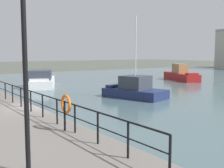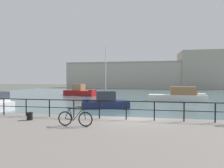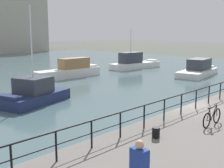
{
  "view_description": "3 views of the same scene",
  "coord_description": "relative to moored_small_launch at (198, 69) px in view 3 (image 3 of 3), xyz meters",
  "views": [
    {
      "loc": [
        15.15,
        -5.6,
        3.94
      ],
      "look_at": [
        -1.96,
        6.51,
        1.66
      ],
      "focal_mm": 45.59,
      "sensor_mm": 36.0,
      "label": 1
    },
    {
      "loc": [
        0.68,
        -11.73,
        3.26
      ],
      "look_at": [
        -2.16,
        4.48,
        2.9
      ],
      "focal_mm": 30.9,
      "sensor_mm": 36.0,
      "label": 2
    },
    {
      "loc": [
        -15.22,
        -8.42,
        5.26
      ],
      "look_at": [
        -1.24,
        5.01,
        1.77
      ],
      "focal_mm": 46.85,
      "sensor_mm": 36.0,
      "label": 3
    }
  ],
  "objects": [
    {
      "name": "moored_small_launch",
      "position": [
        0.0,
        0.0,
        0.0
      ],
      "size": [
        7.79,
        3.86,
        2.02
      ],
      "rotation": [
        0.0,
        0.0,
        0.16
      ],
      "color": "white",
      "rests_on": "water_basin"
    },
    {
      "name": "mooring_bollard",
      "position": [
        -23.04,
        -10.16,
        0.45
      ],
      "size": [
        0.32,
        0.32,
        0.44
      ],
      "primitive_type": "cylinder",
      "color": "black",
      "rests_on": "quay_promenade"
    },
    {
      "name": "moored_cabin_cruiser",
      "position": [
        -11.63,
        10.03,
        0.09
      ],
      "size": [
        8.35,
        2.2,
        2.22
      ],
      "rotation": [
        0.0,
        0.0,
        -0.04
      ],
      "color": "white",
      "rests_on": "water_basin"
    },
    {
      "name": "ground_plane",
      "position": [
        -17.25,
        -8.32,
        -0.75
      ],
      "size": [
        240.0,
        240.0,
        0.0
      ],
      "primitive_type": "plane",
      "color": "#4C5147"
    },
    {
      "name": "moored_white_yacht",
      "position": [
        -21.28,
        2.12,
        -0.02
      ],
      "size": [
        5.97,
        4.12,
        7.14
      ],
      "rotation": [
        0.0,
        0.0,
        3.42
      ],
      "color": "navy",
      "rests_on": "water_basin"
    },
    {
      "name": "quay_railing",
      "position": [
        -18.45,
        -9.07,
        0.97
      ],
      "size": [
        23.81,
        0.07,
        1.08
      ],
      "color": "black",
      "rests_on": "quay_promenade"
    },
    {
      "name": "parked_bicycle",
      "position": [
        -19.97,
        -11.1,
        0.62
      ],
      "size": [
        1.77,
        0.09,
        0.98
      ],
      "rotation": [
        0.0,
        0.0,
        0.01
      ],
      "color": "black",
      "rests_on": "quay_promenade"
    },
    {
      "name": "moored_red_daysailer",
      "position": [
        -0.13,
        9.93,
        0.09
      ],
      "size": [
        8.4,
        3.08,
        5.61
      ],
      "rotation": [
        0.0,
        0.0,
        -0.11
      ],
      "color": "white",
      "rests_on": "water_basin"
    }
  ]
}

